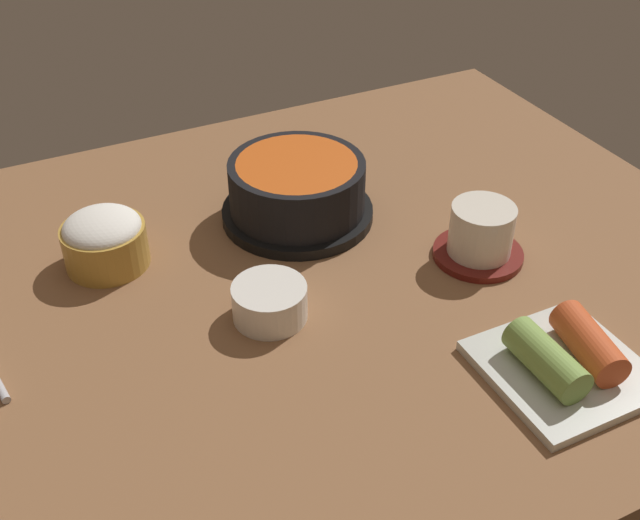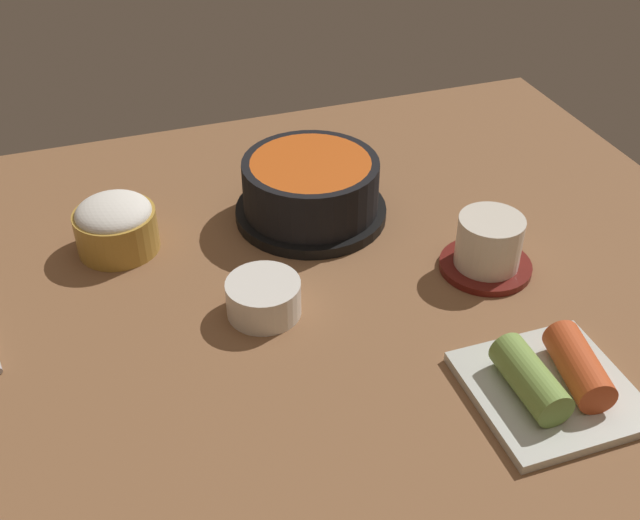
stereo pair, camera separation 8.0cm
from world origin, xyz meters
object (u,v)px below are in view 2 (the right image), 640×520
Objects in this scene: rice_bowl at (116,224)px; kimchi_plate at (552,381)px; tea_cup_with_saucer at (488,246)px; banchan_cup_center at (264,297)px; stone_pot at (311,189)px.

rice_bowl reaches higher than kimchi_plate.
rice_bowl is at bearing 155.60° from tea_cup_with_saucer.
tea_cup_with_saucer is 24.61cm from banchan_cup_center.
banchan_cup_center is 0.54× the size of kimchi_plate.
rice_bowl is at bearing 177.99° from stone_pot.
stone_pot is at bearing 107.74° from kimchi_plate.
rice_bowl is 40.58cm from tea_cup_with_saucer.
banchan_cup_center is at bearing -123.45° from stone_pot.
kimchi_plate is (21.00, -19.15, -0.36)cm from banchan_cup_center.
tea_cup_with_saucer is 1.32× the size of banchan_cup_center.
kimchi_plate is at bearing -72.26° from stone_pot.
banchan_cup_center is (-24.58, 0.82, -1.03)cm from tea_cup_with_saucer.
tea_cup_with_saucer is 18.73cm from kimchi_plate.
rice_bowl is 0.65× the size of kimchi_plate.
tea_cup_with_saucer is at bearing -24.40° from rice_bowl.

